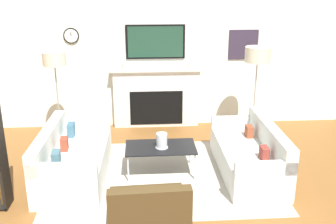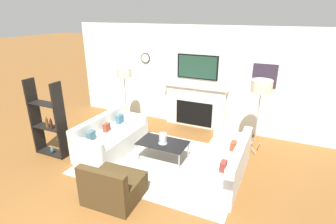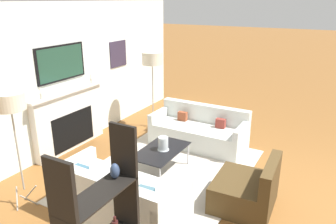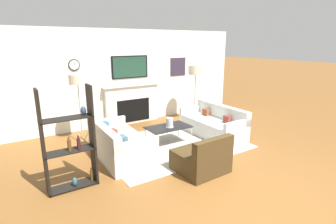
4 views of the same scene
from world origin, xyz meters
name	(u,v)px [view 4 (image 4 of 4)]	position (x,y,z in m)	size (l,w,h in m)	color
ground_plane	(261,197)	(0.00, 0.00, 0.00)	(60.00, 60.00, 0.00)	brown
fireplace_wall	(130,82)	(0.00, 4.77, 1.22)	(7.46, 0.28, 2.70)	silver
area_rug	(171,144)	(0.00, 2.57, 0.01)	(3.23, 2.41, 0.01)	#BDB3A5
couch_left	(119,145)	(-1.30, 2.57, 0.28)	(0.92, 1.77, 0.76)	silver
couch_right	(213,125)	(1.31, 2.57, 0.27)	(0.81, 1.83, 0.76)	silver
armchair	(202,159)	(-0.24, 1.17, 0.24)	(0.91, 0.84, 0.74)	#433219
coffee_table	(168,128)	(-0.02, 2.66, 0.40)	(1.04, 0.60, 0.42)	black
hurricane_candle	(170,123)	(-0.01, 2.63, 0.52)	(0.19, 0.19, 0.22)	silver
floor_lamp_left	(77,81)	(-1.71, 3.87, 1.49)	(0.38, 0.38, 1.64)	#9E998E
floor_lamp_right	(196,71)	(1.71, 3.87, 1.53)	(0.43, 0.43, 1.68)	#9E998E
shelf_unit	(70,143)	(-2.38, 1.89, 0.78)	(0.79, 0.28, 1.69)	black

